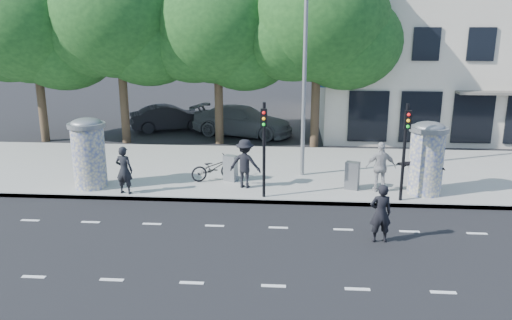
# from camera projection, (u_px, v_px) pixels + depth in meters

# --- Properties ---
(ground) EXTENTS (120.00, 120.00, 0.00)m
(ground) POSITION_uv_depth(u_px,v_px,m) (277.00, 247.00, 14.13)
(ground) COLOR black
(ground) RESTS_ON ground
(sidewalk) EXTENTS (40.00, 8.00, 0.15)m
(sidewalk) POSITION_uv_depth(u_px,v_px,m) (283.00, 170.00, 21.33)
(sidewalk) COLOR gray
(sidewalk) RESTS_ON ground
(curb) EXTENTS (40.00, 0.10, 0.16)m
(curb) POSITION_uv_depth(u_px,v_px,m) (280.00, 202.00, 17.53)
(curb) COLOR slate
(curb) RESTS_ON ground
(lane_dash_near) EXTENTS (32.00, 0.12, 0.01)m
(lane_dash_near) POSITION_uv_depth(u_px,v_px,m) (274.00, 286.00, 12.01)
(lane_dash_near) COLOR silver
(lane_dash_near) RESTS_ON ground
(lane_dash_far) EXTENTS (32.00, 0.12, 0.01)m
(lane_dash_far) POSITION_uv_depth(u_px,v_px,m) (278.00, 228.00, 15.48)
(lane_dash_far) COLOR silver
(lane_dash_far) RESTS_ON ground
(ad_column_left) EXTENTS (1.36, 1.36, 2.65)m
(ad_column_left) POSITION_uv_depth(u_px,v_px,m) (89.00, 151.00, 18.59)
(ad_column_left) COLOR beige
(ad_column_left) RESTS_ON sidewalk
(ad_column_right) EXTENTS (1.36, 1.36, 2.65)m
(ad_column_right) POSITION_uv_depth(u_px,v_px,m) (427.00, 156.00, 17.88)
(ad_column_right) COLOR beige
(ad_column_right) RESTS_ON sidewalk
(traffic_pole_near) EXTENTS (0.22, 0.31, 3.40)m
(traffic_pole_near) POSITION_uv_depth(u_px,v_px,m) (264.00, 140.00, 17.25)
(traffic_pole_near) COLOR black
(traffic_pole_near) RESTS_ON sidewalk
(traffic_pole_far) EXTENTS (0.22, 0.31, 3.40)m
(traffic_pole_far) POSITION_uv_depth(u_px,v_px,m) (405.00, 143.00, 16.90)
(traffic_pole_far) COLOR black
(traffic_pole_far) RESTS_ON sidewalk
(street_lamp) EXTENTS (0.25, 0.93, 8.00)m
(street_lamp) POSITION_uv_depth(u_px,v_px,m) (305.00, 60.00, 19.21)
(street_lamp) COLOR slate
(street_lamp) RESTS_ON sidewalk
(tree_far_left) EXTENTS (7.20, 7.20, 9.26)m
(tree_far_left) POSITION_uv_depth(u_px,v_px,m) (33.00, 23.00, 25.50)
(tree_far_left) COLOR #38281C
(tree_far_left) RESTS_ON ground
(tree_mid_left) EXTENTS (7.20, 7.20, 9.57)m
(tree_mid_left) POSITION_uv_depth(u_px,v_px,m) (118.00, 17.00, 25.09)
(tree_mid_left) COLOR #38281C
(tree_mid_left) RESTS_ON ground
(tree_near_left) EXTENTS (6.80, 6.80, 8.97)m
(tree_near_left) POSITION_uv_depth(u_px,v_px,m) (217.00, 26.00, 25.03)
(tree_near_left) COLOR #38281C
(tree_near_left) RESTS_ON ground
(tree_center) EXTENTS (7.00, 7.00, 9.30)m
(tree_center) POSITION_uv_depth(u_px,v_px,m) (318.00, 20.00, 24.22)
(tree_center) COLOR #38281C
(tree_center) RESTS_ON ground
(building) EXTENTS (20.30, 15.85, 12.00)m
(building) POSITION_uv_depth(u_px,v_px,m) (482.00, 27.00, 30.94)
(building) COLOR beige
(building) RESTS_ON ground
(ped_b) EXTENTS (0.71, 0.53, 1.76)m
(ped_b) POSITION_uv_depth(u_px,v_px,m) (124.00, 170.00, 17.98)
(ped_b) COLOR black
(ped_b) RESTS_ON sidewalk
(ped_d) EXTENTS (1.30, 0.90, 1.85)m
(ped_d) POSITION_uv_depth(u_px,v_px,m) (245.00, 164.00, 18.67)
(ped_d) COLOR black
(ped_d) RESTS_ON sidewalk
(ped_e) EXTENTS (1.12, 0.67, 1.86)m
(ped_e) POSITION_uv_depth(u_px,v_px,m) (381.00, 167.00, 18.19)
(ped_e) COLOR #97979A
(ped_e) RESTS_ON sidewalk
(ped_f) EXTENTS (1.82, 1.19, 1.85)m
(ped_f) POSITION_uv_depth(u_px,v_px,m) (419.00, 170.00, 17.89)
(ped_f) COLOR black
(ped_f) RESTS_ON sidewalk
(man_road) EXTENTS (0.68, 0.49, 1.74)m
(man_road) POSITION_uv_depth(u_px,v_px,m) (381.00, 213.00, 14.29)
(man_road) COLOR black
(man_road) RESTS_ON ground
(bicycle) EXTENTS (1.48, 1.94, 0.98)m
(bicycle) POSITION_uv_depth(u_px,v_px,m) (214.00, 168.00, 19.69)
(bicycle) COLOR black
(bicycle) RESTS_ON sidewalk
(cabinet_left) EXTENTS (0.58, 0.50, 1.02)m
(cabinet_left) POSITION_uv_depth(u_px,v_px,m) (231.00, 168.00, 19.57)
(cabinet_left) COLOR gray
(cabinet_left) RESTS_ON sidewalk
(cabinet_right) EXTENTS (0.59, 0.51, 1.04)m
(cabinet_right) POSITION_uv_depth(u_px,v_px,m) (352.00, 176.00, 18.57)
(cabinet_right) COLOR slate
(cabinet_right) RESTS_ON sidewalk
(car_mid) EXTENTS (3.26, 4.82, 1.50)m
(car_mid) POSITION_uv_depth(u_px,v_px,m) (170.00, 118.00, 29.75)
(car_mid) COLOR black
(car_mid) RESTS_ON ground
(car_right) EXTENTS (3.89, 6.20, 1.67)m
(car_right) POSITION_uv_depth(u_px,v_px,m) (243.00, 121.00, 28.32)
(car_right) COLOR #53565A
(car_right) RESTS_ON ground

